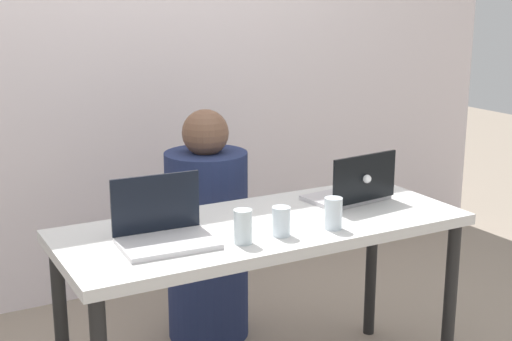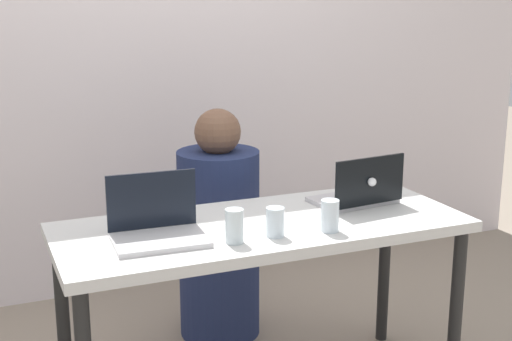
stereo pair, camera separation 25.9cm
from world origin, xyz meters
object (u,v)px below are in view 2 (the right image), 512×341
object	(u,v)px
laptop_back_right	(358,193)
water_glass_left	(234,228)
laptop_front_left	(157,226)
water_glass_center	(275,224)
person_at_center	(219,237)
water_glass_right	(330,218)

from	to	relation	value
laptop_back_right	water_glass_left	world-z (taller)	laptop_back_right
laptop_front_left	water_glass_center	world-z (taller)	laptop_front_left
person_at_center	water_glass_center	size ratio (longest dim) A/B	10.27
person_at_center	laptop_front_left	distance (m)	0.83
water_glass_right	water_glass_left	distance (m)	0.35
person_at_center	water_glass_right	xyz separation A→B (m)	(0.13, -0.78, 0.31)
laptop_back_right	water_glass_left	size ratio (longest dim) A/B	2.92
laptop_back_right	water_glass_center	xyz separation A→B (m)	(-0.46, -0.22, -0.00)
person_at_center	water_glass_left	size ratio (longest dim) A/B	8.99
person_at_center	laptop_front_left	size ratio (longest dim) A/B	3.28
water_glass_right	person_at_center	bearing A→B (deg)	99.70
laptop_back_right	laptop_front_left	distance (m)	0.84
person_at_center	water_glass_left	xyz separation A→B (m)	(-0.22, -0.76, 0.31)
laptop_back_right	water_glass_center	world-z (taller)	laptop_back_right
person_at_center	water_glass_center	distance (m)	0.82
laptop_front_left	water_glass_center	bearing A→B (deg)	-15.69
person_at_center	water_glass_right	size ratio (longest dim) A/B	9.24
laptop_front_left	water_glass_right	xyz separation A→B (m)	(0.58, -0.15, 0.00)
laptop_front_left	water_glass_right	world-z (taller)	laptop_front_left
water_glass_right	water_glass_center	distance (m)	0.20
laptop_front_left	water_glass_left	world-z (taller)	laptop_front_left
water_glass_right	water_glass_center	world-z (taller)	water_glass_right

